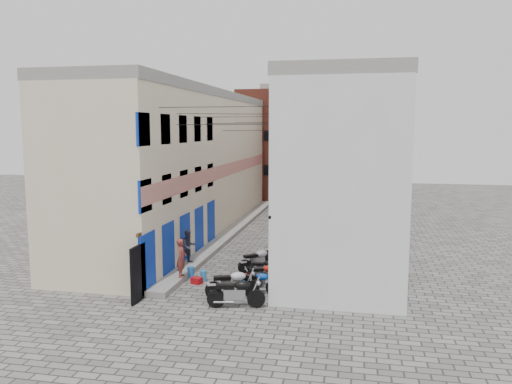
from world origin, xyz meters
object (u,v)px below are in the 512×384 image
Objects in this scene: motorcycle_e at (265,267)px; red_crate at (197,281)px; person_a at (181,258)px; water_jug_near at (203,276)px; motorcycle_f at (258,259)px; person_b at (189,246)px; water_jug_far at (191,272)px; motorcycle_a at (236,291)px; motorcycle_g at (272,255)px; motorcycle_d at (265,273)px; motorcycle_b at (232,282)px; motorcycle_c at (258,281)px.

motorcycle_e is 3.93× the size of red_crate.
water_jug_near is (0.83, 0.44, -0.87)m from person_a.
motorcycle_f is 1.28× the size of person_b.
water_jug_far is at bearing 123.71° from red_crate.
motorcycle_g is at bearing 164.85° from motorcycle_a.
red_crate is at bearing -147.62° from motorcycle_a.
person_b is (-3.34, -0.11, 0.46)m from motorcycle_f.
person_b reaches higher than motorcycle_e.
person_a is 2.24m from person_b.
motorcycle_f reaches higher than motorcycle_d.
motorcycle_d is at bearing 1.17° from motorcycle_e.
person_b reaches higher than motorcycle_d.
water_jug_far is (-2.49, 2.23, -0.38)m from motorcycle_b.
person_a is (-3.42, -3.34, 0.55)m from motorcycle_g.
motorcycle_f is at bearing 170.16° from motorcycle_a.
person_a is (-3.43, -1.28, 0.59)m from motorcycle_e.
person_a is 1.28m from water_jug_near.
motorcycle_b reaches higher than motorcycle_c.
motorcycle_d reaches higher than motorcycle_c.
motorcycle_b is 1.17× the size of motorcycle_d.
motorcycle_d is 1.10× the size of person_a.
motorcycle_b reaches higher than motorcycle_f.
water_jug_far is at bearing -152.72° from motorcycle_b.
motorcycle_c is 1.09× the size of person_b.
motorcycle_a reaches higher than water_jug_far.
motorcycle_a is at bearing -39.90° from motorcycle_f.
person_b is at bearing -123.85° from motorcycle_c.
motorcycle_e is 4.00m from person_b.
person_b is at bearing 125.60° from water_jug_near.
motorcycle_e is at bearing -27.13° from motorcycle_g.
motorcycle_e is (0.79, 2.75, -0.13)m from motorcycle_b.
motorcycle_a is at bearing -14.66° from motorcycle_e.
water_jug_near is 0.53m from red_crate.
motorcycle_d is at bearing -2.96° from water_jug_near.
water_jug_far is at bearing -78.97° from motorcycle_g.
water_jug_far is at bearing -18.53° from person_a.
person_a reaches higher than motorcycle_d.
motorcycle_b is 1.05× the size of motorcycle_f.
motorcycle_c is 2.94m from water_jug_near.
motorcycle_g is 4.18m from water_jug_far.
motorcycle_a is at bearing -53.10° from water_jug_near.
red_crate is (1.12, -2.26, -0.92)m from person_b.
motorcycle_b is (-0.41, 1.04, -0.00)m from motorcycle_a.
person_b is at bearing 111.84° from water_jug_far.
water_jug_near is 0.90× the size of water_jug_far.
person_a is at bearing 174.92° from red_crate.
motorcycle_d is at bearing -7.53° from water_jug_far.
red_crate is (-2.82, 0.66, -0.37)m from motorcycle_c.
water_jug_far is (0.58, -1.44, -0.81)m from person_b.
motorcycle_a is 1.00× the size of motorcycle_b.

